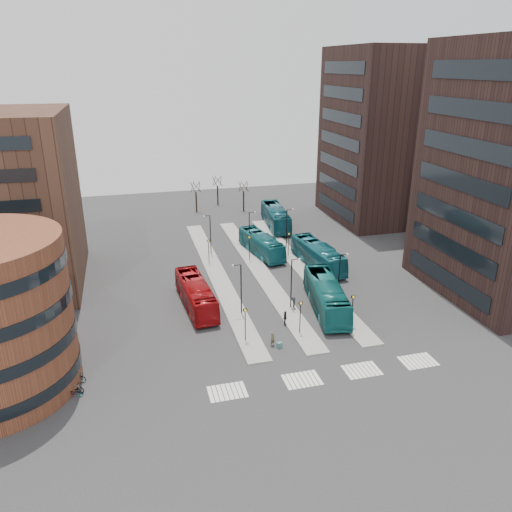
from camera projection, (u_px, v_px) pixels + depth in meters
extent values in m
plane|color=#29292B|center=(329.00, 405.00, 42.35)|extent=(160.00, 160.00, 0.00)
cube|color=gray|center=(217.00, 274.00, 68.41)|extent=(2.50, 45.00, 0.15)
cube|color=gray|center=(259.00, 270.00, 69.85)|extent=(2.50, 45.00, 0.15)
cube|color=gray|center=(300.00, 266.00, 71.29)|extent=(2.50, 45.00, 0.15)
cube|color=navy|center=(279.00, 345.00, 50.76)|extent=(0.59, 0.53, 0.60)
imported|color=#9A0B0F|center=(196.00, 294.00, 58.90)|extent=(3.65, 12.10, 3.32)
imported|color=#135F60|center=(326.00, 295.00, 58.29)|extent=(5.19, 13.28, 3.61)
imported|color=#156069|center=(261.00, 244.00, 75.33)|extent=(4.58, 11.82, 3.21)
imported|color=#145A67|center=(318.00, 255.00, 70.73)|extent=(4.06, 12.56, 3.44)
imported|color=#135462|center=(276.00, 217.00, 88.10)|extent=(4.34, 13.31, 3.64)
imported|color=#4E4A2F|center=(273.00, 339.00, 50.98)|extent=(0.65, 0.55, 1.53)
imported|color=black|center=(206.00, 312.00, 56.32)|extent=(0.91, 0.75, 1.73)
imported|color=black|center=(285.00, 318.00, 55.14)|extent=(0.62, 1.02, 1.62)
imported|color=black|center=(293.00, 303.00, 58.54)|extent=(0.92, 1.16, 1.58)
imported|color=gray|center=(74.00, 393.00, 43.24)|extent=(1.59, 0.81, 0.80)
imported|color=gray|center=(74.00, 388.00, 43.69)|extent=(1.83, 1.15, 1.07)
imported|color=gray|center=(76.00, 377.00, 45.25)|extent=(2.00, 1.27, 0.99)
cube|color=silver|center=(211.00, 394.00, 43.68)|extent=(0.35, 2.40, 0.01)
cube|color=silver|center=(215.00, 394.00, 43.78)|extent=(0.35, 2.40, 0.01)
cube|color=silver|center=(220.00, 393.00, 43.88)|extent=(0.35, 2.40, 0.01)
cube|color=silver|center=(225.00, 392.00, 43.99)|extent=(0.35, 2.40, 0.01)
cube|color=silver|center=(230.00, 391.00, 44.09)|extent=(0.35, 2.40, 0.01)
cube|color=silver|center=(234.00, 391.00, 44.19)|extent=(0.35, 2.40, 0.01)
cube|color=silver|center=(239.00, 390.00, 44.29)|extent=(0.35, 2.40, 0.01)
cube|color=silver|center=(244.00, 389.00, 44.40)|extent=(0.35, 2.40, 0.01)
cube|color=silver|center=(286.00, 382.00, 45.35)|extent=(0.35, 2.40, 0.01)
cube|color=silver|center=(291.00, 381.00, 45.46)|extent=(0.35, 2.40, 0.01)
cube|color=silver|center=(295.00, 381.00, 45.56)|extent=(0.35, 2.40, 0.01)
cube|color=silver|center=(300.00, 380.00, 45.66)|extent=(0.35, 2.40, 0.01)
cube|color=silver|center=(304.00, 379.00, 45.77)|extent=(0.35, 2.40, 0.01)
cube|color=silver|center=(309.00, 379.00, 45.87)|extent=(0.35, 2.40, 0.01)
cube|color=silver|center=(313.00, 378.00, 45.97)|extent=(0.35, 2.40, 0.01)
cube|color=silver|center=(317.00, 377.00, 46.07)|extent=(0.35, 2.40, 0.01)
cube|color=silver|center=(347.00, 372.00, 46.79)|extent=(0.35, 2.40, 0.01)
cube|color=silver|center=(351.00, 372.00, 46.90)|extent=(0.35, 2.40, 0.01)
cube|color=silver|center=(356.00, 371.00, 47.00)|extent=(0.35, 2.40, 0.01)
cube|color=silver|center=(360.00, 370.00, 47.10)|extent=(0.35, 2.40, 0.01)
cube|color=silver|center=(364.00, 370.00, 47.20)|extent=(0.35, 2.40, 0.01)
cube|color=silver|center=(368.00, 369.00, 47.31)|extent=(0.35, 2.40, 0.01)
cube|color=silver|center=(372.00, 368.00, 47.41)|extent=(0.35, 2.40, 0.01)
cube|color=silver|center=(376.00, 368.00, 47.51)|extent=(0.35, 2.40, 0.01)
cube|color=silver|center=(404.00, 363.00, 48.23)|extent=(0.35, 2.40, 0.01)
cube|color=silver|center=(408.00, 363.00, 48.33)|extent=(0.35, 2.40, 0.01)
cube|color=silver|center=(412.00, 362.00, 48.44)|extent=(0.35, 2.40, 0.01)
cube|color=silver|center=(416.00, 361.00, 48.54)|extent=(0.35, 2.40, 0.01)
cube|color=silver|center=(420.00, 361.00, 48.64)|extent=(0.35, 2.40, 0.01)
cube|color=silver|center=(424.00, 360.00, 48.75)|extent=(0.35, 2.40, 0.01)
cube|color=silver|center=(428.00, 359.00, 48.85)|extent=(0.35, 2.40, 0.01)
cube|color=silver|center=(432.00, 359.00, 48.95)|extent=(0.35, 2.40, 0.01)
cube|color=black|center=(446.00, 278.00, 61.14)|extent=(0.12, 16.00, 2.00)
cube|color=black|center=(450.00, 248.00, 59.70)|extent=(0.12, 16.00, 2.00)
cube|color=black|center=(455.00, 216.00, 58.26)|extent=(0.12, 16.00, 2.00)
cube|color=black|center=(460.00, 182.00, 56.82)|extent=(0.12, 16.00, 2.00)
cube|color=black|center=(466.00, 146.00, 55.38)|extent=(0.12, 16.00, 2.00)
cube|color=black|center=(471.00, 109.00, 53.94)|extent=(0.12, 16.00, 2.00)
cube|color=black|center=(477.00, 70.00, 52.50)|extent=(0.12, 16.00, 2.00)
cube|color=black|center=(391.00, 136.00, 89.71)|extent=(20.00, 20.00, 30.00)
cube|color=black|center=(335.00, 207.00, 91.79)|extent=(0.12, 16.00, 2.00)
cube|color=black|center=(336.00, 185.00, 90.35)|extent=(0.12, 16.00, 2.00)
cube|color=black|center=(338.00, 163.00, 88.92)|extent=(0.12, 16.00, 2.00)
cube|color=black|center=(339.00, 141.00, 87.48)|extent=(0.12, 16.00, 2.00)
cube|color=black|center=(340.00, 117.00, 86.04)|extent=(0.12, 16.00, 2.00)
cube|color=black|center=(342.00, 93.00, 84.60)|extent=(0.12, 16.00, 2.00)
cube|color=black|center=(343.00, 68.00, 83.16)|extent=(0.12, 16.00, 2.00)
cylinder|color=black|center=(245.00, 325.00, 51.43)|extent=(0.10, 0.10, 3.50)
cube|color=black|center=(245.00, 310.00, 50.80)|extent=(0.45, 0.10, 0.30)
cube|color=yellow|center=(245.00, 310.00, 50.75)|extent=(0.20, 0.02, 0.20)
cylinder|color=black|center=(209.00, 252.00, 71.27)|extent=(0.10, 0.10, 3.50)
cube|color=black|center=(208.00, 241.00, 70.64)|extent=(0.45, 0.10, 0.30)
cube|color=yellow|center=(208.00, 241.00, 70.58)|extent=(0.20, 0.02, 0.20)
cylinder|color=black|center=(300.00, 318.00, 52.87)|extent=(0.10, 0.10, 3.50)
cube|color=black|center=(301.00, 303.00, 52.24)|extent=(0.45, 0.10, 0.30)
cube|color=yellow|center=(301.00, 303.00, 52.19)|extent=(0.20, 0.02, 0.20)
cylinder|color=black|center=(249.00, 249.00, 72.71)|extent=(0.10, 0.10, 3.50)
cube|color=black|center=(249.00, 237.00, 72.08)|extent=(0.45, 0.10, 0.30)
cube|color=yellow|center=(249.00, 237.00, 72.02)|extent=(0.20, 0.02, 0.20)
cylinder|color=black|center=(352.00, 311.00, 54.31)|extent=(0.10, 0.10, 3.50)
cube|color=black|center=(353.00, 297.00, 53.68)|extent=(0.45, 0.10, 0.30)
cube|color=yellow|center=(353.00, 297.00, 53.62)|extent=(0.20, 0.02, 0.20)
cylinder|color=black|center=(288.00, 245.00, 74.15)|extent=(0.10, 0.10, 3.50)
cube|color=black|center=(289.00, 234.00, 73.52)|extent=(0.45, 0.10, 0.30)
cube|color=yellow|center=(289.00, 234.00, 73.46)|extent=(0.20, 0.02, 0.20)
cylinder|color=black|center=(241.00, 289.00, 56.63)|extent=(0.14, 0.14, 6.00)
cylinder|color=black|center=(237.00, 265.00, 55.44)|extent=(0.90, 0.08, 0.08)
sphere|color=silver|center=(233.00, 266.00, 55.34)|extent=(0.24, 0.24, 0.24)
cylinder|color=black|center=(210.00, 235.00, 74.67)|extent=(0.14, 0.14, 6.00)
cylinder|color=black|center=(207.00, 216.00, 73.48)|extent=(0.90, 0.08, 0.08)
sphere|color=silver|center=(204.00, 216.00, 73.37)|extent=(0.24, 0.24, 0.24)
cylinder|color=black|center=(291.00, 284.00, 58.07)|extent=(0.14, 0.14, 6.00)
cylinder|color=black|center=(296.00, 259.00, 57.10)|extent=(0.90, 0.08, 0.08)
sphere|color=silver|center=(299.00, 259.00, 57.21)|extent=(0.24, 0.24, 0.24)
cylinder|color=black|center=(249.00, 232.00, 76.10)|extent=(0.14, 0.14, 6.00)
cylinder|color=black|center=(252.00, 212.00, 75.13)|extent=(0.90, 0.08, 0.08)
sphere|color=silver|center=(255.00, 212.00, 75.24)|extent=(0.24, 0.24, 0.24)
cylinder|color=black|center=(339.00, 278.00, 59.51)|extent=(0.14, 0.14, 6.00)
cylinder|color=black|center=(344.00, 255.00, 58.54)|extent=(0.90, 0.08, 0.08)
sphere|color=silver|center=(347.00, 254.00, 58.64)|extent=(0.24, 0.24, 0.24)
cylinder|color=black|center=(287.00, 228.00, 77.54)|extent=(0.14, 0.14, 6.00)
cylinder|color=black|center=(290.00, 210.00, 76.57)|extent=(0.90, 0.08, 0.08)
sphere|color=silver|center=(293.00, 209.00, 76.68)|extent=(0.24, 0.24, 0.24)
cylinder|color=black|center=(196.00, 202.00, 97.06)|extent=(0.30, 0.30, 4.00)
cylinder|color=black|center=(199.00, 187.00, 96.18)|extent=(0.10, 1.56, 1.95)
cylinder|color=black|center=(196.00, 186.00, 96.66)|extent=(1.48, 0.59, 1.97)
cylinder|color=black|center=(192.00, 187.00, 96.25)|extent=(0.90, 1.31, 1.99)
cylinder|color=black|center=(193.00, 188.00, 95.51)|extent=(0.89, 1.31, 1.99)
cylinder|color=black|center=(197.00, 188.00, 95.46)|extent=(1.48, 0.58, 1.97)
cylinder|color=black|center=(218.00, 195.00, 101.86)|extent=(0.30, 0.30, 4.00)
cylinder|color=black|center=(221.00, 181.00, 100.98)|extent=(0.10, 1.56, 1.95)
cylinder|color=black|center=(218.00, 180.00, 101.47)|extent=(1.48, 0.59, 1.97)
cylinder|color=black|center=(214.00, 181.00, 101.05)|extent=(0.90, 1.31, 1.99)
cylinder|color=black|center=(215.00, 182.00, 100.31)|extent=(0.89, 1.31, 1.99)
cylinder|color=black|center=(219.00, 182.00, 100.27)|extent=(1.48, 0.58, 1.97)
cylinder|color=black|center=(244.00, 201.00, 97.41)|extent=(0.30, 0.30, 4.00)
cylinder|color=black|center=(247.00, 186.00, 96.53)|extent=(0.10, 1.56, 1.95)
cylinder|color=black|center=(244.00, 186.00, 97.02)|extent=(1.48, 0.59, 1.97)
cylinder|color=black|center=(240.00, 186.00, 96.60)|extent=(0.90, 1.31, 1.99)
cylinder|color=black|center=(241.00, 187.00, 95.86)|extent=(0.89, 1.31, 1.99)
cylinder|color=black|center=(245.00, 187.00, 95.82)|extent=(1.48, 0.58, 1.97)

